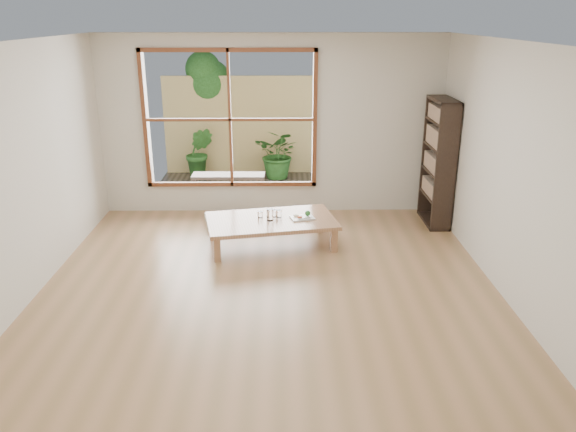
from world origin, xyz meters
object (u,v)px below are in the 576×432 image
low_table (271,222)px  garden_bench (229,178)px  bookshelf (438,162)px  food_tray (303,217)px

low_table → garden_bench: 2.13m
bookshelf → food_tray: bearing=-157.3°
bookshelf → garden_bench: bookshelf is taller
low_table → food_tray: (0.41, 0.03, 0.06)m
low_table → bookshelf: bookshelf is taller
low_table → bookshelf: (2.33, 0.83, 0.57)m
bookshelf → garden_bench: (-3.05, 1.17, -0.55)m
food_tray → garden_bench: bearing=105.3°
food_tray → garden_bench: size_ratio=0.29×
low_table → garden_bench: bearing=99.0°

